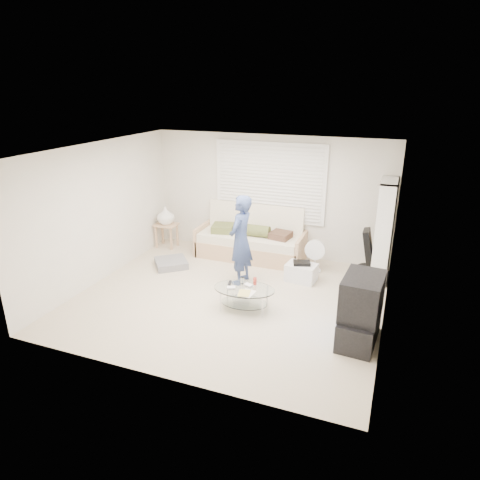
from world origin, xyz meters
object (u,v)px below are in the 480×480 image
at_px(futon_sofa, 251,241).
at_px(coffee_table, 244,292).
at_px(bookshelf, 384,231).
at_px(tv_unit, 360,310).

relative_size(futon_sofa, coffee_table, 2.12).
bearing_deg(futon_sofa, bookshelf, -3.00).
height_order(futon_sofa, tv_unit, futon_sofa).
relative_size(bookshelf, coffee_table, 1.78).
relative_size(futon_sofa, tv_unit, 2.23).
bearing_deg(futon_sofa, tv_unit, -44.43).
relative_size(bookshelf, tv_unit, 1.87).
bearing_deg(tv_unit, bookshelf, 86.86).
bearing_deg(tv_unit, futon_sofa, 135.57).
distance_m(futon_sofa, coffee_table, 2.23).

